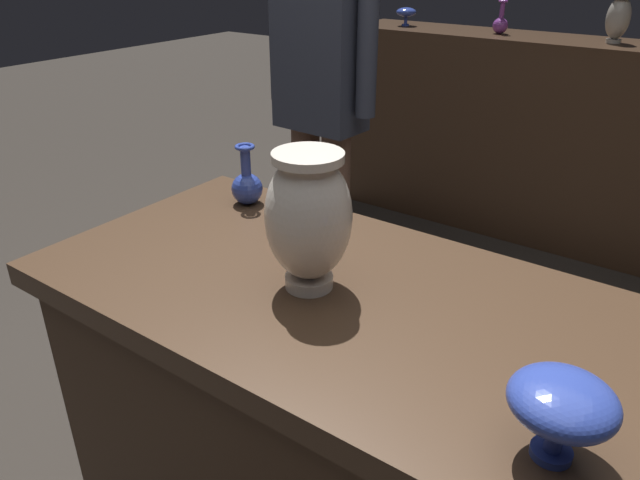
{
  "coord_description": "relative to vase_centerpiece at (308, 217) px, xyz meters",
  "views": [
    {
      "loc": [
        0.57,
        -0.82,
        1.4
      ],
      "look_at": [
        -0.02,
        -0.01,
        0.9
      ],
      "focal_mm": 33.74,
      "sensor_mm": 36.0,
      "label": 1
    }
  ],
  "objects": [
    {
      "name": "display_plinth",
      "position": [
        0.03,
        0.02,
        -0.54
      ],
      "size": [
        1.2,
        0.64,
        0.8
      ],
      "color": "#422D1E",
      "rests_on": "ground_plane"
    },
    {
      "name": "shelf_vase_far_left",
      "position": [
        -1.01,
        2.21,
        0.11
      ],
      "size": [
        0.11,
        0.11,
        0.09
      ],
      "color": "#2D429E",
      "rests_on": "back_display_shelf"
    },
    {
      "name": "vase_centerpiece",
      "position": [
        0.0,
        0.0,
        0.0
      ],
      "size": [
        0.16,
        0.16,
        0.27
      ],
      "color": "silver",
      "rests_on": "display_plinth"
    },
    {
      "name": "visitor_near_left",
      "position": [
        -0.68,
        0.98,
        -0.03
      ],
      "size": [
        0.47,
        0.2,
        1.57
      ],
      "rotation": [
        0.0,
        0.0,
        3.08
      ],
      "color": "brown",
      "rests_on": "ground_plane"
    },
    {
      "name": "vase_left_accent",
      "position": [
        -0.37,
        0.24,
        -0.1
      ],
      "size": [
        0.08,
        0.08,
        0.15
      ],
      "color": "#2D429E",
      "rests_on": "display_plinth"
    },
    {
      "name": "shelf_vase_left",
      "position": [
        -0.49,
        2.21,
        0.09
      ],
      "size": [
        0.07,
        0.07,
        0.15
      ],
      "color": "#7A388E",
      "rests_on": "back_display_shelf"
    },
    {
      "name": "back_display_shelf",
      "position": [
        0.03,
        2.22,
        -0.45
      ],
      "size": [
        2.6,
        0.4,
        0.99
      ],
      "color": "#382619",
      "rests_on": "ground_plane"
    },
    {
      "name": "shelf_vase_center",
      "position": [
        0.03,
        2.22,
        0.15
      ],
      "size": [
        0.1,
        0.1,
        0.19
      ],
      "color": "gray",
      "rests_on": "back_display_shelf"
    },
    {
      "name": "vase_tall_behind",
      "position": [
        0.51,
        -0.16,
        -0.06
      ],
      "size": [
        0.14,
        0.14,
        0.12
      ],
      "color": "#2D429E",
      "rests_on": "display_plinth"
    }
  ]
}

